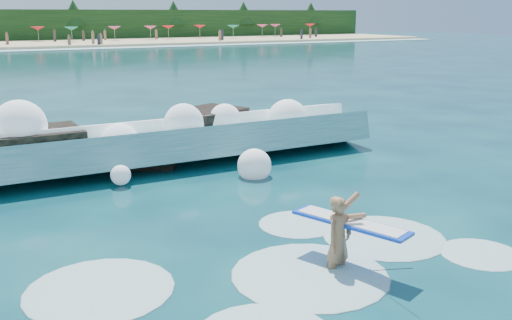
% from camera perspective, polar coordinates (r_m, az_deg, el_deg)
% --- Properties ---
extents(ground, '(200.00, 200.00, 0.00)m').
position_cam_1_polar(ground, '(11.07, -1.93, -9.26)').
color(ground, '#072838').
rests_on(ground, ground).
extents(breaking_wave, '(18.93, 2.91, 1.63)m').
position_cam_1_polar(breaking_wave, '(17.06, -17.83, 0.62)').
color(breaking_wave, teal).
rests_on(breaking_wave, ground).
extents(rock_cluster, '(8.42, 3.62, 1.54)m').
position_cam_1_polar(rock_cluster, '(18.13, -13.05, 1.47)').
color(rock_cluster, black).
rests_on(rock_cluster, ground).
extents(surfer_with_board, '(1.27, 2.84, 1.63)m').
position_cam_1_polar(surfer_with_board, '(10.32, 8.53, -7.59)').
color(surfer_with_board, '#A4704C').
rests_on(surfer_with_board, ground).
extents(wave_spray, '(15.24, 4.70, 2.28)m').
position_cam_1_polar(wave_spray, '(16.75, -17.54, 2.07)').
color(wave_spray, white).
rests_on(wave_spray, ground).
extents(surf_foam, '(8.79, 5.55, 0.14)m').
position_cam_1_polar(surf_foam, '(10.42, 3.47, -10.86)').
color(surf_foam, silver).
rests_on(surf_foam, ground).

